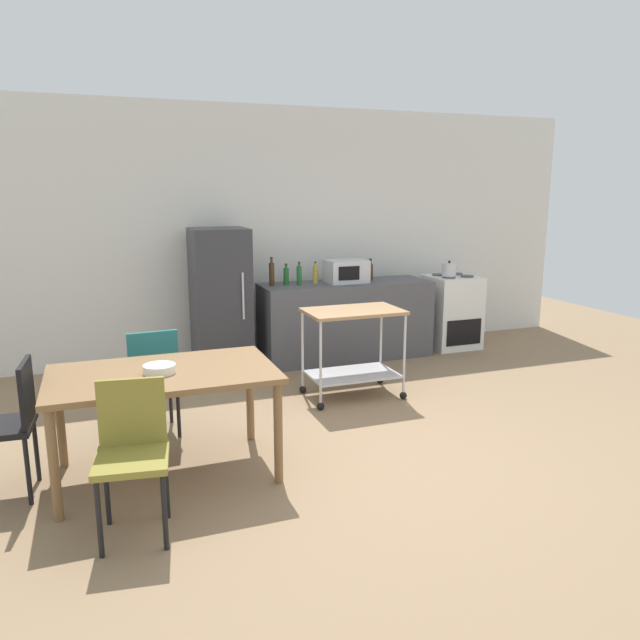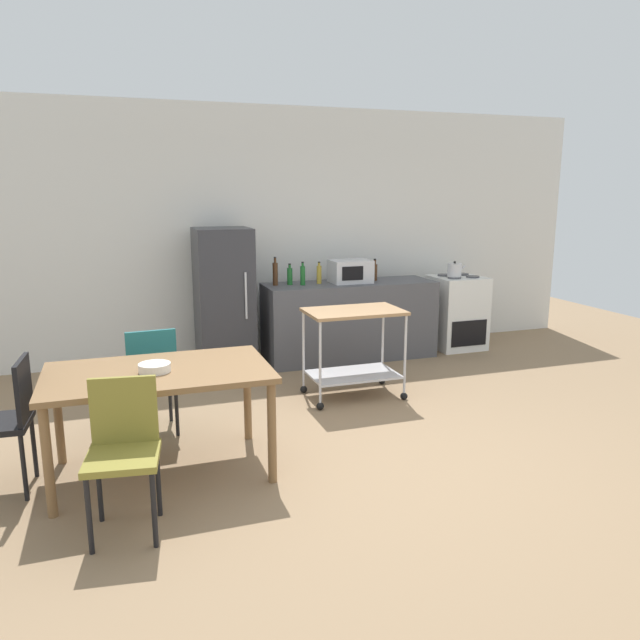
% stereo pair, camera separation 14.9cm
% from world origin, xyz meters
% --- Properties ---
extents(ground_plane, '(12.00, 12.00, 0.00)m').
position_xyz_m(ground_plane, '(0.00, 0.00, 0.00)').
color(ground_plane, '#8C7051').
extents(back_wall, '(8.40, 0.12, 2.90)m').
position_xyz_m(back_wall, '(0.00, 3.20, 1.45)').
color(back_wall, silver).
rests_on(back_wall, ground_plane).
extents(kitchen_counter, '(2.00, 0.64, 0.90)m').
position_xyz_m(kitchen_counter, '(0.90, 2.60, 0.45)').
color(kitchen_counter, '#4C4C51').
rests_on(kitchen_counter, ground_plane).
extents(dining_table, '(1.50, 0.90, 0.75)m').
position_xyz_m(dining_table, '(-1.43, 0.25, 0.67)').
color(dining_table, brown).
rests_on(dining_table, ground_plane).
extents(chair_black, '(0.43, 0.43, 0.89)m').
position_xyz_m(chair_black, '(-2.39, 0.30, 0.52)').
color(chair_black, black).
rests_on(chair_black, ground_plane).
extents(chair_teal, '(0.42, 0.42, 0.89)m').
position_xyz_m(chair_teal, '(-1.45, 0.97, 0.52)').
color(chair_teal, '#1E666B').
rests_on(chair_teal, ground_plane).
extents(chair_olive, '(0.45, 0.45, 0.89)m').
position_xyz_m(chair_olive, '(-1.69, -0.42, 0.52)').
color(chair_olive, olive).
rests_on(chair_olive, ground_plane).
extents(stove_oven, '(0.60, 0.61, 0.92)m').
position_xyz_m(stove_oven, '(2.35, 2.62, 0.45)').
color(stove_oven, white).
rests_on(stove_oven, ground_plane).
extents(refrigerator, '(0.60, 0.63, 1.55)m').
position_xyz_m(refrigerator, '(-0.55, 2.70, 0.78)').
color(refrigerator, '#333338').
rests_on(refrigerator, ground_plane).
extents(kitchen_cart, '(0.91, 0.57, 0.85)m').
position_xyz_m(kitchen_cart, '(0.43, 1.30, 0.57)').
color(kitchen_cart, '#A37A51').
rests_on(kitchen_cart, ground_plane).
extents(bottle_sesame_oil, '(0.06, 0.06, 0.32)m').
position_xyz_m(bottle_sesame_oil, '(0.03, 2.68, 1.04)').
color(bottle_sesame_oil, '#4C2D19').
rests_on(bottle_sesame_oil, kitchen_counter).
extents(bottle_wine, '(0.06, 0.06, 0.24)m').
position_xyz_m(bottle_wine, '(0.20, 2.67, 1.00)').
color(bottle_wine, '#1E6628').
rests_on(bottle_wine, kitchen_counter).
extents(bottle_soda, '(0.06, 0.06, 0.26)m').
position_xyz_m(bottle_soda, '(0.33, 2.60, 1.01)').
color(bottle_soda, '#1E6628').
rests_on(bottle_soda, kitchen_counter).
extents(bottle_sparkling_water, '(0.06, 0.06, 0.25)m').
position_xyz_m(bottle_sparkling_water, '(0.54, 2.64, 1.01)').
color(bottle_sparkling_water, gold).
rests_on(bottle_sparkling_water, kitchen_counter).
extents(microwave, '(0.46, 0.35, 0.26)m').
position_xyz_m(microwave, '(0.91, 2.61, 1.03)').
color(microwave, silver).
rests_on(microwave, kitchen_counter).
extents(bottle_vinegar, '(0.06, 0.06, 0.26)m').
position_xyz_m(bottle_vinegar, '(1.24, 2.66, 1.00)').
color(bottle_vinegar, '#4C2D19').
rests_on(bottle_vinegar, kitchen_counter).
extents(fruit_bowl, '(0.21, 0.21, 0.06)m').
position_xyz_m(fruit_bowl, '(-1.46, 0.21, 0.78)').
color(fruit_bowl, white).
rests_on(fruit_bowl, dining_table).
extents(kettle, '(0.24, 0.17, 0.19)m').
position_xyz_m(kettle, '(2.23, 2.52, 1.00)').
color(kettle, silver).
rests_on(kettle, stove_oven).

